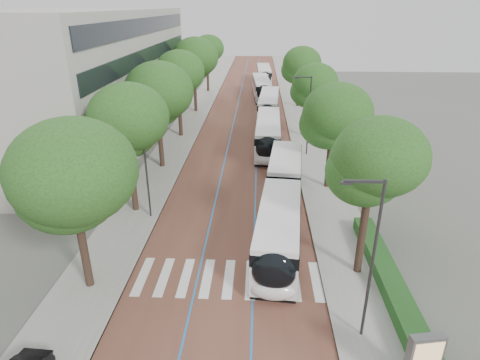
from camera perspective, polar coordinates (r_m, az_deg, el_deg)
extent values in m
plane|color=#51544C|center=(22.96, -2.31, -15.37)|extent=(160.00, 160.00, 0.00)
cube|color=brown|center=(59.56, 0.98, 9.64)|extent=(11.00, 140.00, 0.02)
cube|color=gray|center=(60.23, -6.27, 9.71)|extent=(4.00, 140.00, 0.12)
cube|color=gray|center=(59.80, 8.28, 9.50)|extent=(4.00, 140.00, 0.12)
cube|color=gray|center=(59.97, -4.45, 9.72)|extent=(0.20, 140.00, 0.14)
cube|color=gray|center=(59.65, 6.44, 9.56)|extent=(0.20, 140.00, 0.14)
cube|color=silver|center=(24.55, -13.64, -13.11)|extent=(0.55, 3.60, 0.01)
cube|color=silver|center=(24.25, -10.72, -13.34)|extent=(0.55, 3.60, 0.01)
cube|color=silver|center=(24.00, -7.74, -13.53)|extent=(0.55, 3.60, 0.01)
cube|color=silver|center=(23.83, -4.69, -13.69)|extent=(0.55, 3.60, 0.01)
cube|color=silver|center=(23.71, -1.60, -13.82)|extent=(0.55, 3.60, 0.01)
cube|color=silver|center=(23.66, 1.51, -13.91)|extent=(0.55, 3.60, 0.01)
cube|color=silver|center=(23.68, 4.62, -13.96)|extent=(0.55, 3.60, 0.01)
cube|color=silver|center=(23.77, 7.73, -13.96)|extent=(0.55, 3.60, 0.01)
cube|color=silver|center=(23.91, 10.80, -13.93)|extent=(0.55, 3.60, 0.01)
cube|color=#2264AB|center=(59.62, -0.58, 9.67)|extent=(0.12, 126.00, 0.01)
cube|color=#2264AB|center=(59.53, 2.54, 9.63)|extent=(0.12, 126.00, 0.01)
cube|color=#9D9B91|center=(50.99, -22.59, 13.53)|extent=(18.00, 40.00, 14.00)
cube|color=black|center=(48.71, -12.02, 9.57)|extent=(0.12, 38.00, 1.60)
cube|color=black|center=(48.06, -12.35, 13.26)|extent=(0.12, 38.00, 1.60)
cube|color=black|center=(47.62, -12.69, 17.04)|extent=(0.12, 38.00, 1.60)
cube|color=black|center=(47.39, -13.03, 20.64)|extent=(0.12, 38.00, 1.60)
cube|color=#184719|center=(23.74, 20.86, -14.09)|extent=(1.20, 14.00, 0.80)
cylinder|color=#2F2F32|center=(18.71, 18.29, -11.23)|extent=(0.14, 0.14, 8.00)
cube|color=#2F2F32|center=(16.65, 17.33, -0.20)|extent=(1.70, 0.12, 0.12)
cube|color=#2F2F32|center=(16.52, 14.95, -0.41)|extent=(0.50, 0.20, 0.10)
cylinder|color=#2F2F32|center=(41.39, 9.78, 8.88)|extent=(0.14, 0.14, 8.00)
cube|color=#2F2F32|center=(40.50, 9.01, 14.26)|extent=(1.70, 0.12, 0.12)
cube|color=#2F2F32|center=(40.44, 7.98, 14.19)|extent=(0.50, 0.20, 0.10)
cylinder|color=#2F2F32|center=(28.83, -13.25, 2.02)|extent=(0.14, 0.14, 8.00)
cylinder|color=black|center=(23.42, -21.28, -9.46)|extent=(0.44, 0.44, 4.57)
ellipsoid|color=#1B4917|center=(21.56, -22.89, -0.11)|extent=(6.23, 6.23, 5.30)
cylinder|color=black|center=(30.76, -14.99, -0.24)|extent=(0.44, 0.44, 4.81)
ellipsoid|color=#1B4917|center=(29.33, -15.88, 7.59)|extent=(5.57, 5.57, 4.74)
cylinder|color=black|center=(38.84, -11.22, 5.14)|extent=(0.44, 0.44, 4.81)
ellipsoid|color=#1B4917|center=(37.72, -11.75, 11.45)|extent=(6.20, 6.20, 5.27)
cylinder|color=black|center=(48.19, -8.52, 9.02)|extent=(0.44, 0.44, 4.95)
ellipsoid|color=#1B4917|center=(47.27, -8.86, 14.30)|extent=(5.64, 5.64, 4.79)
cylinder|color=black|center=(59.69, -6.38, 12.02)|extent=(0.44, 0.44, 5.09)
ellipsoid|color=#1B4917|center=(58.94, -6.59, 16.43)|extent=(6.40, 6.40, 5.44)
cylinder|color=black|center=(74.31, -4.60, 14.31)|extent=(0.44, 0.44, 4.89)
ellipsoid|color=#1B4917|center=(73.73, -4.72, 17.72)|extent=(5.42, 5.42, 4.60)
cylinder|color=black|center=(23.90, 16.93, -7.78)|extent=(0.44, 0.44, 4.79)
ellipsoid|color=#1B4917|center=(22.03, 18.25, 1.94)|extent=(4.88, 4.88, 4.15)
cylinder|color=black|center=(34.58, 12.48, 2.23)|extent=(0.44, 0.44, 4.28)
ellipsoid|color=#1B4917|center=(33.39, 13.06, 8.45)|extent=(5.57, 5.57, 4.73)
cylinder|color=black|center=(47.77, 9.90, 8.33)|extent=(0.44, 0.44, 4.19)
ellipsoid|color=#1B4917|center=(46.93, 10.23, 12.82)|extent=(5.08, 5.08, 4.32)
cylinder|color=black|center=(63.26, 8.26, 12.19)|extent=(0.44, 0.44, 4.22)
ellipsoid|color=#1B4917|center=(62.62, 8.47, 15.63)|extent=(5.71, 5.71, 4.85)
cylinder|color=black|center=(29.42, 6.08, -2.00)|extent=(2.38, 1.12, 2.30)
cube|color=silver|center=(25.16, 5.47, -8.07)|extent=(3.40, 9.56, 1.82)
cube|color=black|center=(24.58, 5.57, -5.81)|extent=(3.42, 9.38, 0.97)
cube|color=silver|center=(24.27, 5.63, -4.49)|extent=(3.33, 9.37, 0.31)
cube|color=black|center=(25.74, 5.37, -10.13)|extent=(3.31, 9.18, 0.35)
cube|color=silver|center=(33.57, 6.40, 0.38)|extent=(3.24, 7.95, 1.82)
cube|color=black|center=(33.14, 6.49, 2.19)|extent=(3.27, 7.80, 0.97)
cube|color=silver|center=(32.91, 6.54, 3.23)|extent=(3.18, 7.79, 0.31)
cube|color=black|center=(34.01, 6.32, -1.30)|extent=(3.16, 7.63, 0.35)
ellipsoid|color=black|center=(20.99, 4.82, -12.81)|extent=(2.45, 1.32, 2.28)
ellipsoid|color=silver|center=(21.64, 4.70, -15.32)|extent=(2.44, 1.22, 1.14)
cylinder|color=black|center=(23.75, 2.29, -12.33)|extent=(0.40, 1.02, 1.00)
cylinder|color=black|center=(23.68, 7.87, -12.69)|extent=(0.40, 1.02, 1.00)
cylinder|color=black|center=(35.44, 4.63, 0.41)|extent=(0.40, 1.02, 1.00)
cylinder|color=black|center=(35.40, 8.28, 0.20)|extent=(0.40, 1.02, 1.00)
cylinder|color=black|center=(28.25, 3.47, -5.98)|extent=(0.40, 1.02, 1.00)
cylinder|color=black|center=(28.19, 8.08, -6.26)|extent=(0.40, 1.02, 1.00)
cube|color=silver|center=(43.91, 4.00, 6.14)|extent=(2.82, 12.06, 1.82)
cube|color=black|center=(43.58, 4.04, 7.56)|extent=(2.86, 11.82, 0.97)
cube|color=silver|center=(43.41, 4.06, 8.38)|extent=(2.77, 11.82, 0.31)
cube|color=black|center=(44.25, 3.96, 4.79)|extent=(2.76, 11.58, 0.35)
ellipsoid|color=black|center=(38.12, 3.94, 4.56)|extent=(2.38, 1.16, 2.28)
ellipsoid|color=silver|center=(38.46, 3.89, 2.93)|extent=(2.38, 1.06, 1.14)
cylinder|color=black|center=(40.77, 2.32, 3.64)|extent=(0.33, 1.01, 1.00)
cylinder|color=black|center=(40.76, 5.50, 3.54)|extent=(0.33, 1.01, 1.00)
cylinder|color=black|center=(47.78, 2.66, 6.67)|extent=(0.33, 1.01, 1.00)
cylinder|color=black|center=(47.78, 5.38, 6.59)|extent=(0.33, 1.01, 1.00)
cube|color=silver|center=(56.68, 4.12, 10.16)|extent=(3.20, 12.13, 1.82)
cube|color=black|center=(56.43, 4.15, 11.28)|extent=(3.22, 11.89, 0.97)
cube|color=silver|center=(56.29, 4.17, 11.92)|extent=(3.13, 11.88, 0.31)
cube|color=black|center=(56.94, 4.09, 9.10)|extent=(3.12, 11.64, 0.35)
ellipsoid|color=black|center=(50.83, 3.88, 9.44)|extent=(2.41, 1.24, 2.28)
ellipsoid|color=silver|center=(51.07, 3.84, 8.19)|extent=(2.40, 1.14, 1.14)
cylinder|color=black|center=(53.43, 2.72, 8.51)|extent=(0.36, 1.02, 1.00)
cylinder|color=black|center=(53.36, 5.16, 8.42)|extent=(0.36, 1.02, 1.00)
cylinder|color=black|center=(60.60, 3.16, 10.33)|extent=(0.36, 1.02, 1.00)
cylinder|color=black|center=(60.53, 5.33, 10.25)|extent=(0.36, 1.02, 1.00)
cube|color=silver|center=(69.32, 3.06, 12.67)|extent=(3.27, 12.14, 1.82)
cube|color=black|center=(69.11, 3.08, 13.60)|extent=(3.29, 11.90, 0.97)
cube|color=silver|center=(69.01, 3.09, 14.13)|extent=(3.20, 11.89, 0.31)
cube|color=black|center=(69.54, 3.04, 11.80)|extent=(3.19, 11.65, 0.35)
ellipsoid|color=black|center=(63.45, 3.43, 12.32)|extent=(2.42, 1.25, 2.28)
ellipsoid|color=silver|center=(63.64, 3.41, 11.31)|extent=(2.41, 1.15, 1.14)
cylinder|color=black|center=(65.89, 2.26, 11.43)|extent=(0.36, 1.02, 1.00)
cylinder|color=black|center=(66.05, 4.26, 11.42)|extent=(0.36, 1.02, 1.00)
cylinder|color=black|center=(73.12, 1.94, 12.66)|extent=(0.36, 1.02, 1.00)
cylinder|color=black|center=(73.27, 3.75, 12.65)|extent=(0.36, 1.02, 1.00)
cube|color=silver|center=(82.57, 3.40, 14.44)|extent=(2.85, 12.07, 1.82)
cube|color=black|center=(82.40, 3.42, 15.23)|extent=(2.88, 11.83, 0.97)
cube|color=silver|center=(82.30, 3.43, 15.67)|extent=(2.79, 11.83, 0.31)
cube|color=black|center=(82.75, 3.38, 13.70)|extent=(2.79, 11.59, 0.35)
ellipsoid|color=black|center=(76.68, 3.58, 14.29)|extent=(2.38, 1.17, 2.28)
ellipsoid|color=silver|center=(76.83, 3.56, 13.44)|extent=(2.38, 1.07, 1.14)
cylinder|color=black|center=(79.11, 2.64, 13.49)|extent=(0.33, 1.01, 1.00)
cylinder|color=black|center=(79.21, 4.32, 13.47)|extent=(0.33, 1.01, 1.00)
cylinder|color=black|center=(86.40, 2.52, 14.36)|extent=(0.33, 1.01, 1.00)
cylinder|color=black|center=(86.49, 4.07, 14.34)|extent=(0.33, 1.01, 1.00)
cube|color=#59595B|center=(18.52, 24.58, -22.25)|extent=(1.43, 0.61, 2.45)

